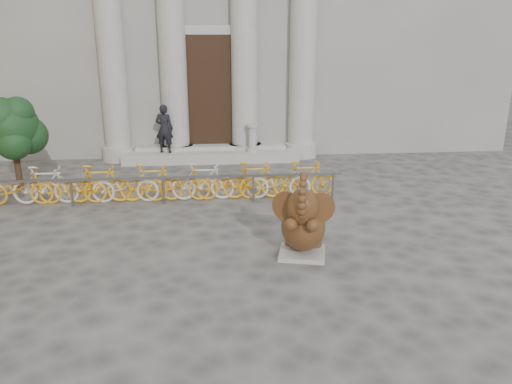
{
  "coord_description": "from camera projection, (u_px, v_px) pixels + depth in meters",
  "views": [
    {
      "loc": [
        0.08,
        -7.59,
        4.1
      ],
      "look_at": [
        0.92,
        2.04,
        1.1
      ],
      "focal_mm": 35.0,
      "sensor_mm": 36.0,
      "label": 1
    }
  ],
  "objects": [
    {
      "name": "balustrade_post",
      "position": [
        252.0,
        139.0,
        16.97
      ],
      "size": [
        0.39,
        0.39,
        0.94
      ],
      "color": "#A8A59E",
      "rests_on": "entrance_steps"
    },
    {
      "name": "elephant_statue",
      "position": [
        303.0,
        225.0,
        9.59
      ],
      "size": [
        1.16,
        1.39,
        1.77
      ],
      "rotation": [
        0.0,
        0.0,
        -0.23
      ],
      "color": "#A8A59E",
      "rests_on": "ground"
    },
    {
      "name": "bike_rack",
      "position": [
        164.0,
        182.0,
        12.95
      ],
      "size": [
        9.22,
        0.53,
        1.0
      ],
      "color": "slate",
      "rests_on": "ground"
    },
    {
      "name": "entrance_steps",
      "position": [
        211.0,
        156.0,
        17.32
      ],
      "size": [
        6.0,
        1.2,
        0.36
      ],
      "primitive_type": "cube",
      "color": "#A8A59E",
      "rests_on": "ground"
    },
    {
      "name": "pedestrian",
      "position": [
        164.0,
        129.0,
        16.73
      ],
      "size": [
        0.66,
        0.5,
        1.63
      ],
      "primitive_type": "imported",
      "rotation": [
        0.0,
        0.0,
        2.94
      ],
      "color": "black",
      "rests_on": "entrance_steps"
    },
    {
      "name": "tree",
      "position": [
        13.0,
        128.0,
        12.86
      ],
      "size": [
        1.55,
        1.41,
        2.68
      ],
      "color": "#332114",
      "rests_on": "ground"
    },
    {
      "name": "ground",
      "position": [
        212.0,
        291.0,
        8.43
      ],
      "size": [
        80.0,
        80.0,
        0.0
      ],
      "primitive_type": "plane",
      "color": "#474442",
      "rests_on": "ground"
    }
  ]
}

